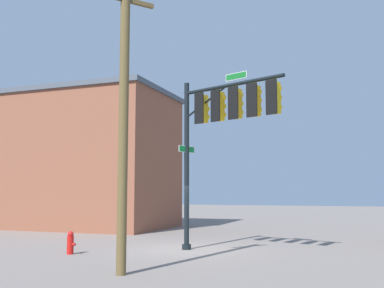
# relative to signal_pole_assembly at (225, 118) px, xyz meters

# --- Properties ---
(ground_plane) EXTENTS (120.00, 120.00, 0.00)m
(ground_plane) POSITION_rel_signal_pole_assembly_xyz_m (-1.78, 0.61, -5.06)
(ground_plane) COLOR gray
(signal_pole_assembly) EXTENTS (4.39, 2.09, 6.70)m
(signal_pole_assembly) POSITION_rel_signal_pole_assembly_xyz_m (0.00, 0.00, 0.00)
(signal_pole_assembly) COLOR black
(signal_pole_assembly) RESTS_ON ground_plane
(utility_pole) EXTENTS (1.18, 1.51, 8.42)m
(utility_pole) POSITION_rel_signal_pole_assembly_xyz_m (-1.51, -5.08, -0.71)
(utility_pole) COLOR brown
(utility_pole) RESTS_ON ground_plane
(fire_hydrant) EXTENTS (0.33, 0.24, 0.83)m
(fire_hydrant) POSITION_rel_signal_pole_assembly_xyz_m (-5.27, -2.12, -4.65)
(fire_hydrant) COLOR red
(fire_hydrant) RESTS_ON ground_plane
(brick_building) EXTENTS (9.76, 7.18, 8.60)m
(brick_building) POSITION_rel_signal_pole_assembly_xyz_m (-11.20, 8.52, -0.75)
(brick_building) COLOR brown
(brick_building) RESTS_ON ground_plane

